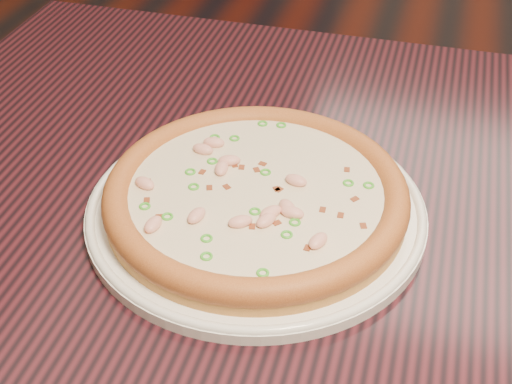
# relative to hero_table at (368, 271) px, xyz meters

# --- Properties ---
(hero_table) EXTENTS (1.20, 0.80, 0.75)m
(hero_table) POSITION_rel_hero_table_xyz_m (0.00, 0.00, 0.00)
(hero_table) COLOR black
(hero_table) RESTS_ON ground
(plate) EXTENTS (0.35, 0.35, 0.02)m
(plate) POSITION_rel_hero_table_xyz_m (-0.12, -0.05, 0.11)
(plate) COLOR white
(plate) RESTS_ON hero_table
(pizza) EXTENTS (0.31, 0.31, 0.03)m
(pizza) POSITION_rel_hero_table_xyz_m (-0.12, -0.05, 0.13)
(pizza) COLOR #C7863F
(pizza) RESTS_ON plate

